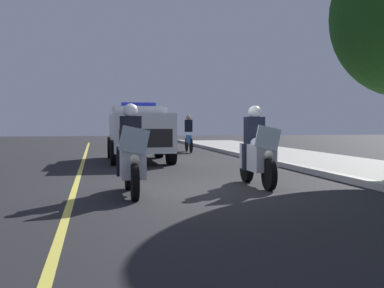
{
  "coord_description": "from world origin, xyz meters",
  "views": [
    {
      "loc": [
        10.27,
        -2.02,
        1.37
      ],
      "look_at": [
        -0.28,
        0.0,
        0.9
      ],
      "focal_mm": 47.36,
      "sensor_mm": 36.0,
      "label": 1
    }
  ],
  "objects_px": {
    "police_motorcycle_lead_left": "(131,158)",
    "cyclist_background": "(189,134)",
    "police_suv": "(139,131)",
    "police_motorcycle_lead_right": "(257,153)"
  },
  "relations": [
    {
      "from": "cyclist_background",
      "to": "police_suv",
      "type": "bearing_deg",
      "value": -28.98
    },
    {
      "from": "police_suv",
      "to": "cyclist_background",
      "type": "xyz_separation_m",
      "value": [
        -4.8,
        2.66,
        -0.22
      ]
    },
    {
      "from": "police_suv",
      "to": "police_motorcycle_lead_left",
      "type": "bearing_deg",
      "value": -5.8
    },
    {
      "from": "police_motorcycle_lead_left",
      "to": "police_motorcycle_lead_right",
      "type": "height_order",
      "value": "same"
    },
    {
      "from": "police_suv",
      "to": "cyclist_background",
      "type": "height_order",
      "value": "police_suv"
    },
    {
      "from": "police_motorcycle_lead_right",
      "to": "cyclist_background",
      "type": "relative_size",
      "value": 1.22
    },
    {
      "from": "police_motorcycle_lead_left",
      "to": "cyclist_background",
      "type": "relative_size",
      "value": 1.22
    },
    {
      "from": "police_motorcycle_lead_left",
      "to": "police_suv",
      "type": "relative_size",
      "value": 0.44
    },
    {
      "from": "police_motorcycle_lead_right",
      "to": "cyclist_background",
      "type": "xyz_separation_m",
      "value": [
        -12.2,
        0.76,
        0.14
      ]
    },
    {
      "from": "police_motorcycle_lead_right",
      "to": "police_suv",
      "type": "bearing_deg",
      "value": -165.65
    }
  ]
}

